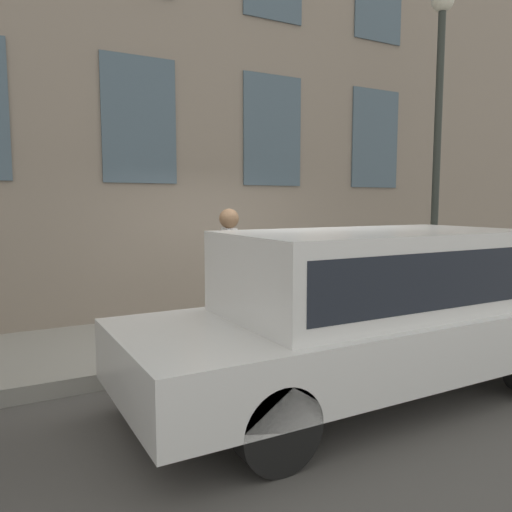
% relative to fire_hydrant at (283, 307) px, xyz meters
% --- Properties ---
extents(ground_plane, '(80.00, 80.00, 0.00)m').
position_rel_fire_hydrant_xyz_m(ground_plane, '(-0.51, 0.28, -0.54)').
color(ground_plane, '#514F4C').
extents(sidewalk, '(2.28, 60.00, 0.18)m').
position_rel_fire_hydrant_xyz_m(sidewalk, '(0.63, 0.28, -0.45)').
color(sidewalk, '#9E9B93').
rests_on(sidewalk, ground_plane).
extents(building_facade, '(0.33, 40.00, 9.81)m').
position_rel_fire_hydrant_xyz_m(building_facade, '(1.91, 0.28, 4.36)').
color(building_facade, gray).
rests_on(building_facade, ground_plane).
extents(fire_hydrant, '(0.30, 0.42, 0.70)m').
position_rel_fire_hydrant_xyz_m(fire_hydrant, '(0.00, 0.00, 0.00)').
color(fire_hydrant, '#2D7260').
rests_on(fire_hydrant, sidewalk).
extents(person, '(0.41, 0.27, 1.69)m').
position_rel_fire_hydrant_xyz_m(person, '(0.48, 0.58, 0.66)').
color(person, '#726651').
rests_on(person, sidewalk).
extents(parked_truck_white_near, '(1.83, 4.92, 1.68)m').
position_rel_fire_hydrant_xyz_m(parked_truck_white_near, '(-1.93, 0.16, 0.42)').
color(parked_truck_white_near, black).
rests_on(parked_truck_white_near, ground_plane).
extents(street_lamp, '(0.36, 0.36, 5.17)m').
position_rel_fire_hydrant_xyz_m(street_lamp, '(0.20, -3.11, 2.88)').
color(street_lamp, '#2D332D').
rests_on(street_lamp, sidewalk).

